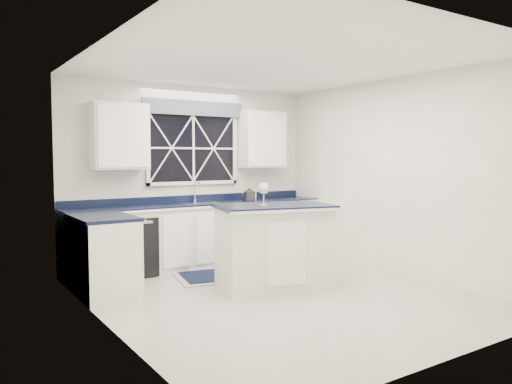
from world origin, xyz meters
TOP-DOWN VIEW (x-y plane):
  - ground at (0.00, 0.00)m, footprint 4.50×4.50m
  - back_wall at (0.00, 2.25)m, footprint 4.00×0.10m
  - base_cabinets at (-0.33, 1.78)m, footprint 3.99×1.60m
  - countertop at (0.00, 1.95)m, footprint 3.98×0.64m
  - dishwasher at (-1.10, 1.95)m, footprint 0.60×0.58m
  - window at (0.00, 2.20)m, footprint 1.65×0.09m
  - upper_cabinets at (0.00, 2.08)m, footprint 3.10×0.34m
  - faucet at (0.00, 2.14)m, footprint 0.05×0.20m
  - island at (0.17, 0.35)m, footprint 1.54×1.13m
  - rug at (0.03, 1.19)m, footprint 1.60×1.16m
  - kettle at (0.83, 1.93)m, footprint 0.29×0.19m
  - wine_glass at (0.03, 0.37)m, footprint 0.12×0.12m
  - soap_bottle at (1.02, 2.10)m, footprint 0.10×0.10m

SIDE VIEW (x-z plane):
  - ground at x=0.00m, z-range 0.00..0.00m
  - rug at x=0.03m, z-range 0.00..0.02m
  - dishwasher at x=-1.10m, z-range 0.00..0.82m
  - base_cabinets at x=-0.33m, z-range 0.00..0.90m
  - island at x=0.17m, z-range 0.00..1.03m
  - countertop at x=0.00m, z-range 0.90..0.94m
  - soap_bottle at x=1.02m, z-range 0.94..1.12m
  - kettle at x=0.83m, z-range 0.93..1.14m
  - faucet at x=0.00m, z-range 0.95..1.25m
  - wine_glass at x=0.03m, z-range 1.09..1.37m
  - back_wall at x=0.00m, z-range 0.00..2.70m
  - window at x=0.00m, z-range 1.20..2.46m
  - upper_cabinets at x=0.00m, z-range 1.45..2.35m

